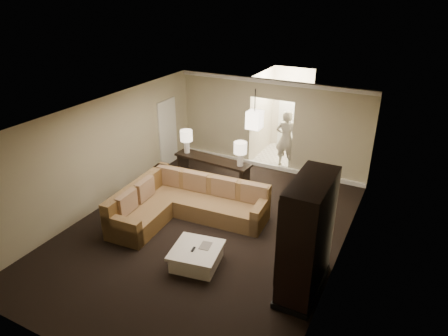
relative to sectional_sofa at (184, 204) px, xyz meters
The scene contains 19 objects.
ground 0.89m from the sectional_sofa, 16.83° to the right, with size 8.00×8.00×0.00m, color black.
wall_back 3.98m from the sectional_sofa, 78.51° to the left, with size 6.00×0.04×2.80m, color #BFB290.
wall_front 4.42m from the sectional_sofa, 79.74° to the right, with size 6.00×0.04×2.80m, color #BFB290.
wall_left 2.47m from the sectional_sofa, behind, with size 0.04×8.00×2.80m, color #BFB290.
wall_right 3.91m from the sectional_sofa, ahead, with size 0.04×8.00×2.80m, color #BFB290.
ceiling 2.55m from the sectional_sofa, 16.83° to the right, with size 6.00×8.00×0.02m, color silver.
crown_molding 4.46m from the sectional_sofa, 78.36° to the left, with size 6.00×0.10×0.12m, color white.
baseboard 3.81m from the sectional_sofa, 78.36° to the left, with size 6.00×0.10×0.12m, color white.
side_door 3.45m from the sectional_sofa, 130.63° to the left, with size 0.05×0.90×2.10m, color white.
foyer 5.25m from the sectional_sofa, 81.47° to the left, with size 1.44×2.02×2.80m.
sectional_sofa is the anchor object (origin of this frame).
coffee_table 1.88m from the sectional_sofa, 49.78° to the right, with size 1.13×1.13×0.41m.
console_table 1.78m from the sectional_sofa, 95.31° to the left, with size 2.30×0.68×0.88m.
armoire 3.60m from the sectional_sofa, 17.93° to the right, with size 0.69×1.61×2.31m.
drink_table 3.04m from the sectional_sofa, 18.55° to the left, with size 0.48×0.48×0.60m.
table_lamp_left 2.31m from the sectional_sofa, 119.61° to the left, with size 0.35×0.35×0.67m.
table_lamp_right 2.08m from the sectional_sofa, 67.36° to the left, with size 0.35×0.35×0.67m.
pendant_light 3.03m from the sectional_sofa, 72.76° to the left, with size 0.38×0.38×1.09m.
person 4.28m from the sectional_sofa, 73.87° to the left, with size 0.73×0.49×2.03m, color beige.
Camera 1 is at (4.02, -6.89, 5.34)m, focal length 32.00 mm.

